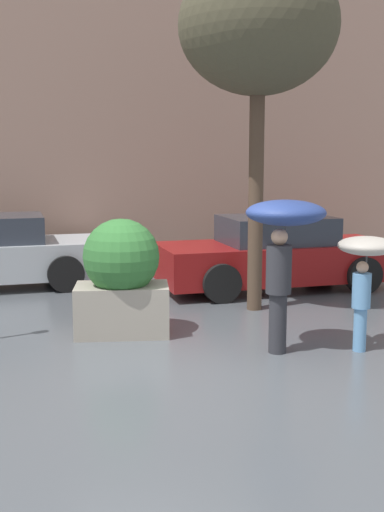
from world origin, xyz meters
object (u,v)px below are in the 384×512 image
object	(u,v)px
person_adult	(284,231)
person_child	(366,260)
parked_car_near	(276,255)
street_tree	(258,28)
planter_box	(122,276)

from	to	relation	value
person_adult	person_child	size ratio (longest dim) A/B	1.32
parked_car_near	person_adult	bearing A→B (deg)	157.97
parked_car_near	street_tree	xyz separation A→B (m)	(-0.67, -1.58, 3.68)
person_adult	parked_car_near	distance (m)	3.94
planter_box	parked_car_near	xyz separation A→B (m)	(2.73, 2.85, -0.19)
parked_car_near	street_tree	size ratio (longest dim) A/B	0.84
planter_box	street_tree	bearing A→B (deg)	31.72
person_adult	planter_box	bearing A→B (deg)	108.00
person_adult	parked_car_near	xyz separation A→B (m)	(0.72, 3.78, -0.88)
planter_box	person_child	size ratio (longest dim) A/B	1.11
person_adult	person_child	bearing A→B (deg)	-49.68
planter_box	person_child	bearing A→B (deg)	-17.65
person_adult	street_tree	size ratio (longest dim) A/B	0.35
person_child	street_tree	distance (m)	3.99
planter_box	person_adult	bearing A→B (deg)	-24.67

